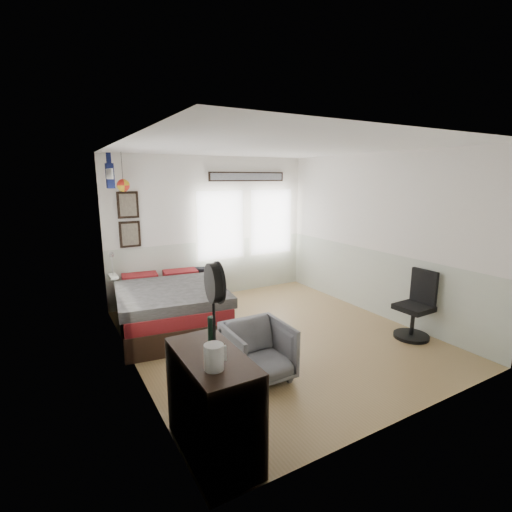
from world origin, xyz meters
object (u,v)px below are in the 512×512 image
object	(u,v)px
bed	(170,306)
armchair	(258,352)
nightstand	(202,290)
task_chair	(416,311)
dresser	(213,404)

from	to	relation	value
bed	armchair	distance (m)	2.06
bed	nightstand	xyz separation A→B (m)	(0.89, 0.88, -0.10)
bed	task_chair	size ratio (longest dim) A/B	2.29
armchair	nightstand	world-z (taller)	armchair
bed	armchair	bearing A→B (deg)	-70.55
dresser	nightstand	distance (m)	4.00
dresser	task_chair	world-z (taller)	task_chair
task_chair	armchair	bearing A→B (deg)	175.02
dresser	armchair	world-z (taller)	dresser
dresser	armchair	xyz separation A→B (m)	(0.93, 0.85, -0.12)
dresser	task_chair	xyz separation A→B (m)	(3.50, 0.69, -0.04)
bed	task_chair	bearing A→B (deg)	-28.40
bed	dresser	distance (m)	2.90
dresser	task_chair	distance (m)	3.56
armchair	nightstand	distance (m)	2.93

